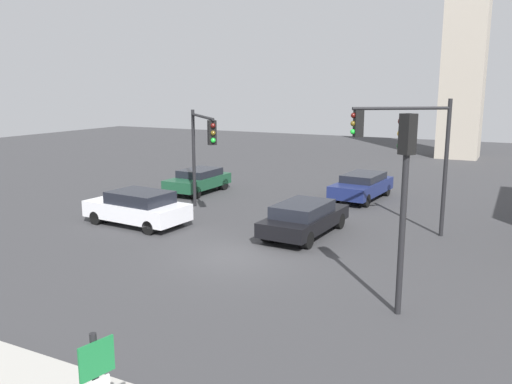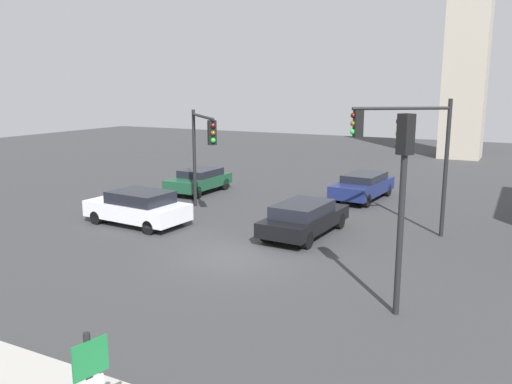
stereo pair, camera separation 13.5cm
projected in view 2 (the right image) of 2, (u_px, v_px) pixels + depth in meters
name	position (u px, v px, depth m)	size (l,w,h in m)	color
ground_plane	(237.00, 256.00, 18.37)	(91.56, 91.56, 0.00)	#38383A
traffic_light_0	(403.00, 177.00, 12.97)	(0.49, 0.44, 5.19)	black
traffic_light_1	(203.00, 141.00, 23.36)	(3.20, 3.24, 4.74)	black
traffic_light_2	(404.00, 141.00, 19.79)	(3.27, 2.38, 5.38)	black
car_1	(138.00, 207.00, 22.38)	(4.64, 2.39, 1.47)	silver
car_2	(363.00, 186.00, 27.39)	(2.29, 4.80, 1.35)	navy
car_3	(199.00, 180.00, 29.22)	(1.96, 4.16, 1.31)	#19472D
car_4	(304.00, 218.00, 20.74)	(2.18, 4.80, 1.36)	black
skyline_tower	(471.00, 4.00, 41.36)	(3.26, 3.26, 24.49)	#A89E8E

